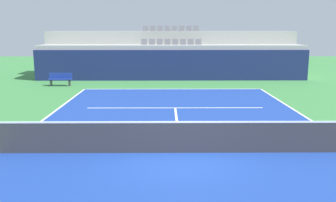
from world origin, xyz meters
The scene contains 12 objects.
ground_plane centered at (0.00, 0.00, 0.00)m, with size 80.00×80.00×0.00m, color #387A3D.
court_surface centered at (0.00, 0.00, 0.01)m, with size 11.00×24.00×0.01m, color navy.
baseline_far centered at (0.00, 11.95, 0.01)m, with size 11.00×0.10×0.00m, color white.
service_line_far centered at (0.00, 6.40, 0.01)m, with size 8.26×0.10×0.00m, color white.
centre_service_line centered at (0.00, 3.20, 0.01)m, with size 0.10×6.40×0.00m, color white.
back_wall centered at (0.00, 15.97, 1.09)m, with size 19.68×0.30×2.18m, color navy.
stands_tier_lower centered at (0.00, 17.32, 1.25)m, with size 19.68×2.40×2.50m, color #9E9E99.
stands_tier_upper centered at (0.00, 19.72, 1.75)m, with size 19.68×2.40×3.49m, color #9E9E99.
seating_row_lower centered at (0.00, 17.42, 2.63)m, with size 4.52×0.44×0.44m.
seating_row_upper centered at (0.00, 19.82, 3.62)m, with size 4.52×0.44×0.44m.
tennis_net centered at (0.00, 0.00, 0.51)m, with size 11.08×0.08×1.07m.
player_bench centered at (-7.32, 13.39, 0.51)m, with size 1.50×0.40×0.85m.
Camera 1 is at (-0.47, -10.51, 3.64)m, focal length 39.36 mm.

